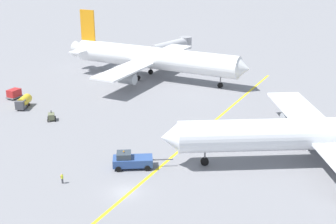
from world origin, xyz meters
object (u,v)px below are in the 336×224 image
(gse_container_dolly_flat, at_px, (14,94))
(gse_fuel_bowser_stubby, at_px, (23,102))
(airliner_at_gate_left, at_px, (154,58))
(ground_crew_marshaller_foreground, at_px, (62,178))
(airliner_being_pushed, at_px, (317,134))
(pushback_tug, at_px, (132,160))
(jet_bridge, at_px, (174,45))
(gse_gpu_cart_small, at_px, (51,117))

(gse_container_dolly_flat, relative_size, gse_fuel_bowser_stubby, 0.62)
(airliner_at_gate_left, xyz_separation_m, ground_crew_marshaller_foreground, (13.86, -55.72, -4.59))
(gse_fuel_bowser_stubby, bearing_deg, airliner_at_gate_left, 65.95)
(airliner_being_pushed, xyz_separation_m, gse_container_dolly_flat, (-66.49, 4.18, -3.64))
(ground_crew_marshaller_foreground, bearing_deg, gse_container_dolly_flat, 141.77)
(ground_crew_marshaller_foreground, bearing_deg, pushback_tug, 53.33)
(airliner_being_pushed, distance_m, pushback_tug, 29.29)
(ground_crew_marshaller_foreground, xyz_separation_m, jet_bridge, (-18.96, 79.19, 3.15))
(gse_container_dolly_flat, bearing_deg, ground_crew_marshaller_foreground, -38.23)
(airliner_at_gate_left, distance_m, gse_gpu_cart_small, 36.41)
(gse_fuel_bowser_stubby, bearing_deg, airliner_being_pushed, -0.18)
(gse_gpu_cart_small, distance_m, gse_fuel_bowser_stubby, 10.82)
(airliner_at_gate_left, distance_m, ground_crew_marshaller_foreground, 57.60)
(gse_gpu_cart_small, xyz_separation_m, jet_bridge, (-0.88, 59.35, 3.15))
(gse_container_dolly_flat, distance_m, jet_bridge, 54.30)
(airliner_at_gate_left, relative_size, gse_container_dolly_flat, 15.48)
(gse_fuel_bowser_stubby, bearing_deg, ground_crew_marshaller_foreground, -39.40)
(gse_fuel_bowser_stubby, distance_m, jet_bridge, 56.76)
(pushback_tug, relative_size, gse_fuel_bowser_stubby, 1.69)
(ground_crew_marshaller_foreground, bearing_deg, airliner_being_pushed, 35.92)
(ground_crew_marshaller_foreground, bearing_deg, gse_fuel_bowser_stubby, 140.60)
(gse_container_dolly_flat, height_order, ground_crew_marshaller_foreground, gse_container_dolly_flat)
(gse_container_dolly_flat, distance_m, ground_crew_marshaller_foreground, 44.08)
(airliner_being_pushed, relative_size, gse_gpu_cart_small, 16.66)
(gse_gpu_cart_small, distance_m, jet_bridge, 59.44)
(gse_gpu_cart_small, bearing_deg, gse_container_dolly_flat, 155.83)
(airliner_being_pushed, bearing_deg, airliner_at_gate_left, 144.49)
(gse_container_dolly_flat, distance_m, gse_fuel_bowser_stubby, 7.45)
(airliner_at_gate_left, relative_size, airliner_being_pushed, 1.14)
(airliner_being_pushed, relative_size, gse_fuel_bowser_stubby, 8.38)
(gse_gpu_cart_small, height_order, gse_container_dolly_flat, gse_container_dolly_flat)
(airliner_being_pushed, relative_size, jet_bridge, 2.57)
(ground_crew_marshaller_foreground, bearing_deg, airliner_at_gate_left, 103.97)
(pushback_tug, bearing_deg, jet_bridge, 109.92)
(gse_container_dolly_flat, xyz_separation_m, jet_bridge, (15.66, 51.92, 2.77))
(gse_gpu_cart_small, bearing_deg, airliner_being_pushed, 3.71)
(gse_gpu_cart_small, xyz_separation_m, ground_crew_marshaller_foreground, (18.08, -19.85, 0.00))
(gse_gpu_cart_small, relative_size, jet_bridge, 0.15)
(gse_container_dolly_flat, bearing_deg, gse_fuel_bowser_stubby, -32.42)
(airliner_being_pushed, distance_m, gse_fuel_bowser_stubby, 60.30)
(jet_bridge, bearing_deg, gse_fuel_bowser_stubby, -99.51)
(airliner_being_pushed, bearing_deg, jet_bridge, 132.17)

